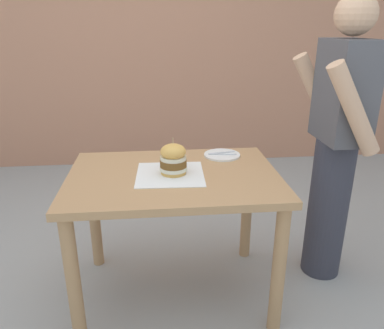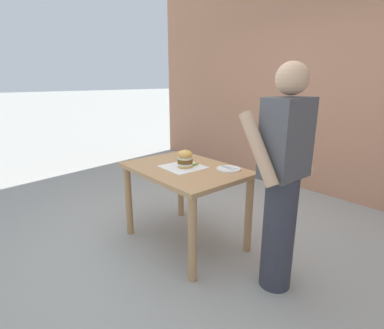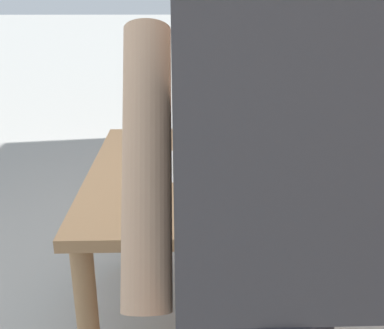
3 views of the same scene
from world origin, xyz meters
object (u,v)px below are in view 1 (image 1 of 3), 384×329
Objects in this scene: side_plate_with_forks at (222,155)px; pickle_spear at (177,164)px; sandwich at (174,159)px; diner_across_table at (337,142)px; patio_table at (174,196)px.

pickle_spear is at bearing -61.44° from side_plate_with_forks.
diner_across_table reaches higher than sandwich.
patio_table is at bearing -82.61° from diner_across_table.
sandwich is at bearing -82.32° from diner_across_table.
sandwich reaches higher than pickle_spear.
pickle_spear is 0.04× the size of diner_across_table.
patio_table is 1.00m from diner_across_table.
diner_across_table is at bearing 97.68° from sandwich.
pickle_spear is at bearing -88.84° from diner_across_table.
pickle_spear is 0.33m from side_plate_with_forks.
side_plate_with_forks is at bearing 118.56° from pickle_spear.
sandwich reaches higher than patio_table.
pickle_spear reaches higher than patio_table.
sandwich is 0.97m from diner_across_table.
diner_across_table reaches higher than patio_table.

